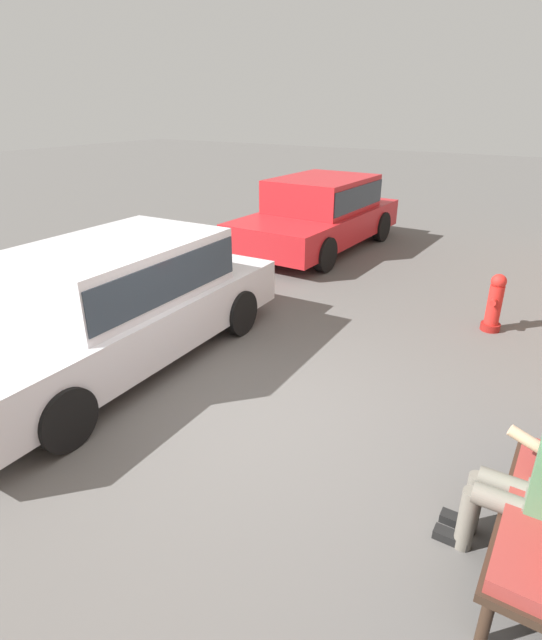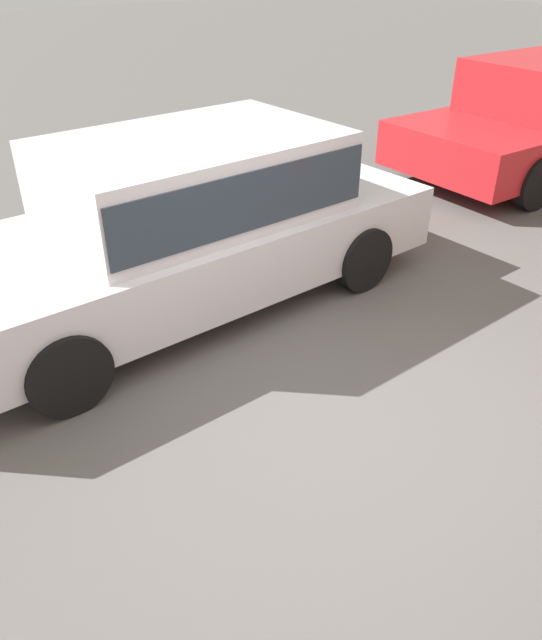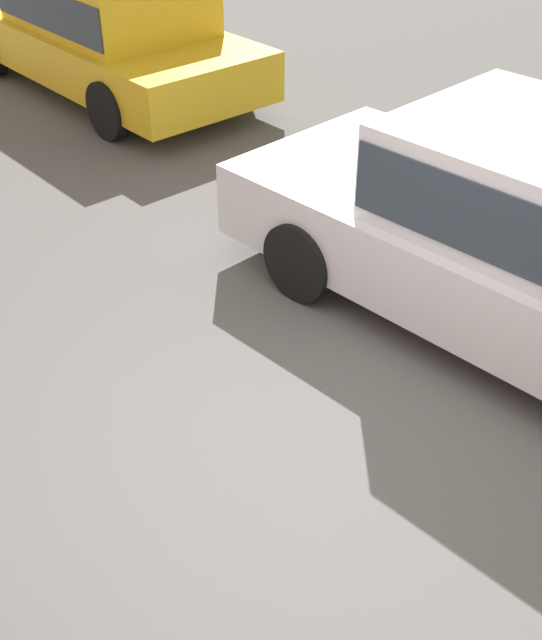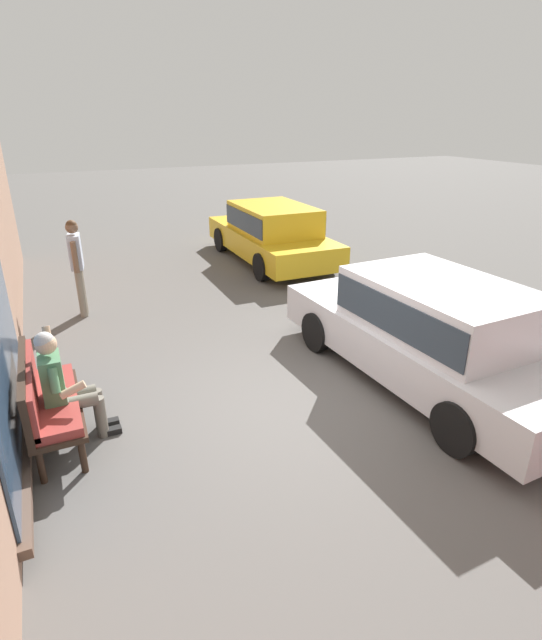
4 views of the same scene
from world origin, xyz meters
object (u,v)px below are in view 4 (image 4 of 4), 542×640
at_px(person_on_phone, 64,384).
at_px(parked_car_far, 272,231).
at_px(pedestrian_standing, 77,260).
at_px(parked_car_mid, 432,328).
at_px(bench, 43,397).

bearing_deg(person_on_phone, parked_car_far, -41.89).
height_order(person_on_phone, parked_car_far, parked_car_far).
bearing_deg(parked_car_far, pedestrian_standing, 111.35).
height_order(person_on_phone, parked_car_mid, parked_car_mid).
xyz_separation_m(bench, parked_car_far, (5.62, -5.31, 0.19)).
xyz_separation_m(bench, parked_car_mid, (-0.67, -4.74, 0.22)).
height_order(bench, pedestrian_standing, pedestrian_standing).
relative_size(parked_car_mid, pedestrian_standing, 2.68).
height_order(parked_car_mid, pedestrian_standing, pedestrian_standing).
bearing_deg(parked_car_far, parked_car_mid, 174.77).
bearing_deg(person_on_phone, pedestrian_standing, -7.41).
bearing_deg(pedestrian_standing, bench, 169.25).
height_order(bench, parked_car_mid, parked_car_mid).
xyz_separation_m(parked_car_mid, parked_car_far, (6.29, -0.58, -0.03)).
distance_m(bench, parked_car_far, 7.74).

